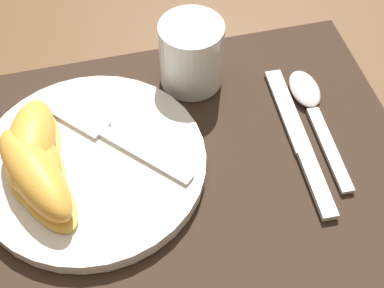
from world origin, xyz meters
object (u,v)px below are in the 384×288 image
at_px(plate, 92,164).
at_px(citrus_wedge_2, 36,176).
at_px(fork, 109,134).
at_px(citrus_wedge_0, 32,146).
at_px(spoon, 311,104).
at_px(juice_glass, 191,58).
at_px(knife, 300,142).
at_px(citrus_wedge_1, 40,162).

distance_m(plate, citrus_wedge_2, 0.06).
bearing_deg(plate, fork, 49.29).
height_order(fork, citrus_wedge_0, citrus_wedge_0).
bearing_deg(citrus_wedge_0, spoon, 1.72).
relative_size(juice_glass, citrus_wedge_0, 0.66).
bearing_deg(knife, plate, 174.72).
xyz_separation_m(citrus_wedge_0, citrus_wedge_2, (0.00, -0.04, 0.00)).
distance_m(citrus_wedge_0, citrus_wedge_2, 0.04).
relative_size(plate, knife, 1.16).
xyz_separation_m(plate, citrus_wedge_1, (-0.05, -0.00, 0.02)).
relative_size(spoon, citrus_wedge_0, 1.39).
distance_m(knife, fork, 0.21).
height_order(juice_glass, citrus_wedge_0, juice_glass).
bearing_deg(citrus_wedge_1, juice_glass, 29.64).
bearing_deg(spoon, plate, -174.05).
height_order(plate, citrus_wedge_0, citrus_wedge_0).
relative_size(juice_glass, fork, 0.56).
relative_size(fork, citrus_wedge_0, 1.18).
distance_m(juice_glass, knife, 0.16).
distance_m(plate, juice_glass, 0.17).
height_order(knife, spoon, spoon).
height_order(knife, citrus_wedge_1, citrus_wedge_1).
distance_m(knife, citrus_wedge_0, 0.28).
height_order(spoon, fork, fork).
xyz_separation_m(knife, fork, (-0.20, 0.05, 0.02)).
bearing_deg(plate, juice_glass, 37.55).
bearing_deg(citrus_wedge_0, fork, 6.58).
relative_size(plate, fork, 1.62).
xyz_separation_m(juice_glass, citrus_wedge_0, (-0.19, -0.08, -0.00)).
distance_m(fork, citrus_wedge_0, 0.08).
relative_size(plate, juice_glass, 2.90).
xyz_separation_m(spoon, citrus_wedge_1, (-0.30, -0.03, 0.03)).
bearing_deg(citrus_wedge_2, citrus_wedge_0, 92.59).
bearing_deg(juice_glass, citrus_wedge_2, -146.70).
height_order(knife, fork, fork).
xyz_separation_m(citrus_wedge_0, citrus_wedge_1, (0.01, -0.02, -0.00)).
distance_m(juice_glass, spoon, 0.15).
xyz_separation_m(juice_glass, fork, (-0.11, -0.07, -0.02)).
xyz_separation_m(spoon, citrus_wedge_2, (-0.31, -0.05, 0.03)).
bearing_deg(plate, spoon, 5.95).
bearing_deg(citrus_wedge_2, knife, -0.03).
bearing_deg(plate, citrus_wedge_1, -177.98).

